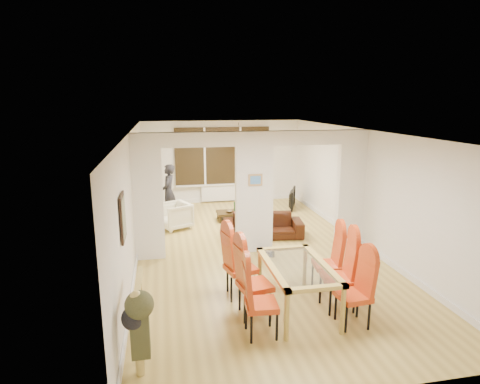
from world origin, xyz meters
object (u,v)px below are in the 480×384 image
object	(u,v)px
dining_chair_rc	(327,261)
person	(169,192)
dining_chair_lb	(255,280)
dining_chair_lc	(241,263)
sofa	(263,225)
bowl	(230,212)
armchair	(175,216)
bottle	(235,207)
dining_chair_la	(261,299)
dining_chair_rb	(338,273)
dining_chair_ra	(353,291)
dining_table	(297,287)
coffee_table	(236,216)
television	(290,198)

from	to	relation	value
dining_chair_rc	person	distance (m)	5.51
dining_chair_lb	person	world-z (taller)	person
dining_chair_lc	sofa	distance (m)	3.09
sofa	bowl	xyz separation A→B (m)	(-0.58, 1.37, -0.00)
sofa	armchair	bearing A→B (deg)	161.45
bottle	person	bearing A→B (deg)	164.06
dining_chair_la	dining_chair_rc	xyz separation A→B (m)	(1.42, 1.07, 0.01)
dining_chair_lb	sofa	size ratio (longest dim) A/B	0.62
dining_chair_rb	armchair	xyz separation A→B (m)	(-2.36, 4.60, -0.26)
person	bowl	world-z (taller)	person
dining_chair_rb	bowl	size ratio (longest dim) A/B	5.67
dining_chair_lc	dining_chair_rb	size ratio (longest dim) A/B	0.98
dining_chair_ra	dining_chair_rc	distance (m)	1.08
dining_chair_rc	dining_chair_la	bearing A→B (deg)	-135.95
dining_chair_lb	dining_chair_rc	bearing A→B (deg)	11.94
dining_table	dining_chair_lc	world-z (taller)	dining_chair_lc
armchair	dining_chair_ra	bearing A→B (deg)	-0.33
person	bottle	xyz separation A→B (m)	(1.76, -0.50, -0.37)
dining_table	coffee_table	size ratio (longest dim) A/B	1.52
dining_chair_rb	armchair	distance (m)	5.18
dining_chair_rb	bottle	distance (m)	5.02
dining_chair_lb	dining_chair_lc	size ratio (longest dim) A/B	1.01
dining_chair_ra	television	distance (m)	6.57
dining_table	armchair	distance (m)	4.85
dining_chair_la	person	size ratio (longest dim) A/B	0.71
television	bowl	size ratio (longest dim) A/B	4.90
dining_chair_la	sofa	bearing A→B (deg)	79.84
dining_chair_lb	dining_chair_lc	world-z (taller)	dining_chair_lb
dining_chair_rc	bowl	xyz separation A→B (m)	(-0.94, 4.35, -0.28)
dining_chair_lb	dining_chair_rb	world-z (taller)	dining_chair_rb
television	coffee_table	distance (m)	2.07
dining_table	bottle	world-z (taller)	dining_table
dining_chair_lc	dining_chair_ra	bearing A→B (deg)	-53.43
dining_chair_lb	dining_chair_rb	distance (m)	1.32
dining_chair_la	coffee_table	xyz separation A→B (m)	(0.68, 5.52, -0.42)
person	bowl	bearing A→B (deg)	85.03
dining_table	bowl	xyz separation A→B (m)	(-0.23, 4.86, -0.11)
dining_chair_rc	bottle	world-z (taller)	dining_chair_rc
dining_chair_lb	dining_chair_ra	bearing A→B (deg)	-31.10
coffee_table	dining_chair_rb	bearing A→B (deg)	-82.39
person	coffee_table	world-z (taller)	person
dining_chair_la	bowl	xyz separation A→B (m)	(0.48, 5.42, -0.27)
bowl	sofa	bearing A→B (deg)	-66.95
dining_chair_ra	coffee_table	distance (m)	5.58
dining_table	bottle	bearing A→B (deg)	90.93
armchair	bowl	distance (m)	1.52
dining_chair_ra	bottle	distance (m)	5.50
person	dining_chair_rc	bearing A→B (deg)	40.90
dining_chair_lc	television	bearing A→B (deg)	50.52
television	bottle	bearing A→B (deg)	141.23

